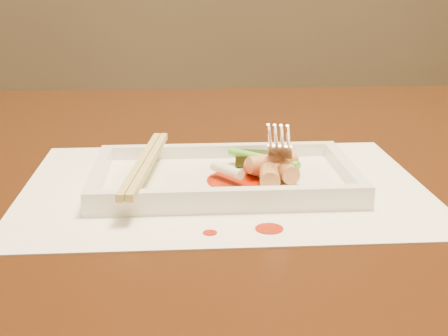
{
  "coord_description": "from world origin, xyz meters",
  "views": [
    {
      "loc": [
        -0.11,
        -0.69,
        0.96
      ],
      "look_at": [
        -0.07,
        -0.1,
        0.77
      ],
      "focal_mm": 50.0,
      "sensor_mm": 36.0,
      "label": 1
    }
  ],
  "objects": [
    {
      "name": "sauce_splatter_b",
      "position": [
        -0.09,
        -0.22,
        0.75
      ],
      "size": [
        0.01,
        0.01,
        0.0
      ],
      "primitive_type": "cylinder",
      "color": "#9C1A04",
      "rests_on": "placemat"
    },
    {
      "name": "sauce_splatter_a",
      "position": [
        -0.04,
        -0.21,
        0.75
      ],
      "size": [
        0.02,
        0.02,
        0.0
      ],
      "primitive_type": "cylinder",
      "color": "#9C1A04",
      "rests_on": "placemat"
    },
    {
      "name": "plate_rim_right",
      "position": [
        0.06,
        -0.1,
        0.77
      ],
      "size": [
        0.01,
        0.14,
        0.01
      ],
      "primitive_type": "cube",
      "color": "white",
      "rests_on": "plate_base"
    },
    {
      "name": "chopstick_a",
      "position": [
        -0.15,
        -0.1,
        0.78
      ],
      "size": [
        0.03,
        0.21,
        0.01
      ],
      "primitive_type": "cube",
      "rotation": [
        0.0,
        0.0,
        -0.12
      ],
      "color": "tan",
      "rests_on": "plate_rim_near"
    },
    {
      "name": "scallion_white",
      "position": [
        -0.07,
        -0.11,
        0.77
      ],
      "size": [
        0.03,
        0.04,
        0.01
      ],
      "primitive_type": "cylinder",
      "rotation": [
        1.57,
        0.0,
        0.64
      ],
      "color": "#EAEACC",
      "rests_on": "plate_base"
    },
    {
      "name": "scallion_green",
      "position": [
        -0.03,
        -0.08,
        0.77
      ],
      "size": [
        0.07,
        0.06,
        0.01
      ],
      "primitive_type": "cylinder",
      "rotation": [
        1.57,
        0.0,
        0.84
      ],
      "color": "#45AD1B",
      "rests_on": "plate_base"
    },
    {
      "name": "rice_cake_3",
      "position": [
        -0.03,
        -0.13,
        0.77
      ],
      "size": [
        0.02,
        0.05,
        0.02
      ],
      "primitive_type": "cylinder",
      "rotation": [
        1.57,
        0.0,
        3.04
      ],
      "color": "#DFA968",
      "rests_on": "plate_base"
    },
    {
      "name": "veg_piece",
      "position": [
        -0.03,
        -0.06,
        0.77
      ],
      "size": [
        0.04,
        0.03,
        0.01
      ],
      "primitive_type": "cube",
      "rotation": [
        0.0,
        0.0,
        -0.16
      ],
      "color": "black",
      "rests_on": "plate_base"
    },
    {
      "name": "sauce_blob_0",
      "position": [
        -0.05,
        -0.11,
        0.76
      ],
      "size": [
        0.07,
        0.07,
        0.0
      ],
      "primitive_type": "cylinder",
      "color": "#9C1A04",
      "rests_on": "plate_base"
    },
    {
      "name": "chopstick_b",
      "position": [
        -0.14,
        -0.1,
        0.78
      ],
      "size": [
        0.03,
        0.21,
        0.01
      ],
      "primitive_type": "cube",
      "rotation": [
        0.0,
        0.0,
        -0.12
      ],
      "color": "tan",
      "rests_on": "plate_rim_near"
    },
    {
      "name": "rice_cake_1",
      "position": [
        -0.03,
        -0.11,
        0.77
      ],
      "size": [
        0.04,
        0.04,
        0.02
      ],
      "primitive_type": "cylinder",
      "rotation": [
        1.57,
        0.0,
        0.82
      ],
      "color": "#DFA968",
      "rests_on": "plate_base"
    },
    {
      "name": "fork",
      "position": [
        0.0,
        -0.08,
        0.83
      ],
      "size": [
        0.09,
        0.1,
        0.14
      ],
      "primitive_type": null,
      "color": "silver",
      "rests_on": "plate_base"
    },
    {
      "name": "rice_cake_2",
      "position": [
        -0.02,
        -0.1,
        0.78
      ],
      "size": [
        0.05,
        0.03,
        0.02
      ],
      "primitive_type": "cylinder",
      "rotation": [
        1.57,
        0.0,
        1.92
      ],
      "color": "#DFA968",
      "rests_on": "plate_base"
    },
    {
      "name": "placemat",
      "position": [
        -0.07,
        -0.1,
        0.75
      ],
      "size": [
        0.4,
        0.3,
        0.0
      ],
      "primitive_type": "cube",
      "color": "white",
      "rests_on": "table"
    },
    {
      "name": "plate_base",
      "position": [
        -0.07,
        -0.1,
        0.76
      ],
      "size": [
        0.26,
        0.16,
        0.01
      ],
      "primitive_type": "cube",
      "color": "white",
      "rests_on": "placemat"
    },
    {
      "name": "plate_rim_near",
      "position": [
        -0.07,
        -0.17,
        0.77
      ],
      "size": [
        0.26,
        0.01,
        0.01
      ],
      "primitive_type": "cube",
      "color": "white",
      "rests_on": "plate_base"
    },
    {
      "name": "plate_rim_far",
      "position": [
        -0.07,
        -0.03,
        0.77
      ],
      "size": [
        0.26,
        0.01,
        0.01
      ],
      "primitive_type": "cube",
      "color": "white",
      "rests_on": "plate_base"
    },
    {
      "name": "rice_cake_0",
      "position": [
        -0.01,
        -0.07,
        0.77
      ],
      "size": [
        0.02,
        0.05,
        0.02
      ],
      "primitive_type": "cylinder",
      "rotation": [
        1.57,
        0.0,
        3.0
      ],
      "color": "#DFA968",
      "rests_on": "plate_base"
    },
    {
      "name": "plate_rim_left",
      "position": [
        -0.19,
        -0.1,
        0.77
      ],
      "size": [
        0.01,
        0.14,
        0.01
      ],
      "primitive_type": "cube",
      "color": "white",
      "rests_on": "plate_base"
    },
    {
      "name": "rice_cake_4",
      "position": [
        -0.01,
        -0.11,
        0.77
      ],
      "size": [
        0.03,
        0.05,
        0.02
      ],
      "primitive_type": "cylinder",
      "rotation": [
        1.57,
        0.0,
        0.23
      ],
      "color": "#DFA968",
      "rests_on": "plate_base"
    },
    {
      "name": "table",
      "position": [
        0.0,
        0.0,
        0.65
      ],
      "size": [
        1.4,
        0.9,
        0.75
      ],
      "color": "black",
      "rests_on": "ground"
    }
  ]
}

